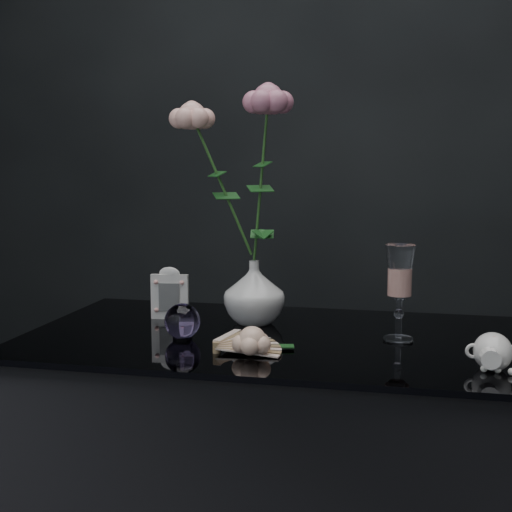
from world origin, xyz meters
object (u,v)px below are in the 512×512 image
(wine_glass, at_px, (399,293))
(picture_frame, at_px, (170,293))
(loose_rose, at_px, (252,341))
(paperweight, at_px, (182,321))
(pearl_jar, at_px, (493,350))
(vase, at_px, (254,292))

(wine_glass, bearing_deg, picture_frame, 170.44)
(wine_glass, distance_m, loose_rose, 0.32)
(paperweight, height_order, pearl_jar, paperweight)
(wine_glass, height_order, loose_rose, wine_glass)
(wine_glass, xyz_separation_m, loose_rose, (-0.26, -0.17, -0.07))
(vase, bearing_deg, pearl_jar, -27.54)
(wine_glass, distance_m, paperweight, 0.44)
(pearl_jar, bearing_deg, paperweight, 167.31)
(wine_glass, relative_size, loose_rose, 1.20)
(loose_rose, height_order, pearl_jar, pearl_jar)
(paperweight, distance_m, pearl_jar, 0.59)
(picture_frame, xyz_separation_m, pearl_jar, (0.67, -0.25, -0.03))
(wine_glass, xyz_separation_m, paperweight, (-0.42, -0.08, -0.06))
(wine_glass, bearing_deg, paperweight, -168.98)
(wine_glass, bearing_deg, vase, 165.20)
(picture_frame, distance_m, pearl_jar, 0.72)
(vase, relative_size, pearl_jar, 0.59)
(picture_frame, relative_size, loose_rose, 0.74)
(vase, relative_size, loose_rose, 0.87)
(paperweight, height_order, loose_rose, paperweight)
(picture_frame, bearing_deg, vase, -7.30)
(pearl_jar, bearing_deg, wine_glass, 129.92)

